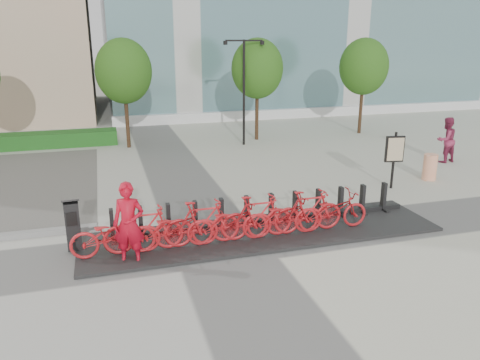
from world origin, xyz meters
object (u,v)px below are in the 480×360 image
object	(u,v)px
construction_barrel	(430,167)
map_sign	(395,151)
pedestrian	(446,140)
worker_red	(129,224)
bike_0	(113,235)
kiosk	(73,225)

from	to	relation	value
construction_barrel	map_sign	distance (m)	2.19
pedestrian	construction_barrel	distance (m)	3.08
worker_red	map_sign	bearing A→B (deg)	36.44
pedestrian	bike_0	bearing A→B (deg)	13.60
map_sign	kiosk	bearing A→B (deg)	-158.07
map_sign	bike_0	bearing A→B (deg)	-153.48
bike_0	worker_red	distance (m)	0.66
kiosk	construction_barrel	size ratio (longest dim) A/B	1.39
worker_red	pedestrian	bearing A→B (deg)	40.22
worker_red	pedestrian	distance (m)	14.62
construction_barrel	map_sign	xyz separation A→B (m)	(-1.95, -0.52, 0.84)
kiosk	construction_barrel	world-z (taller)	kiosk
worker_red	pedestrian	xyz separation A→B (m)	(13.42, 5.79, -0.03)
pedestrian	map_sign	distance (m)	4.95
bike_0	construction_barrel	distance (m)	11.99
worker_red	kiosk	bearing A→B (deg)	158.88
worker_red	pedestrian	world-z (taller)	worker_red
kiosk	map_sign	size ratio (longest dim) A/B	0.67
kiosk	map_sign	bearing A→B (deg)	7.58
bike_0	kiosk	bearing A→B (deg)	56.05
construction_barrel	map_sign	bearing A→B (deg)	-165.17
map_sign	construction_barrel	bearing A→B (deg)	24.57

